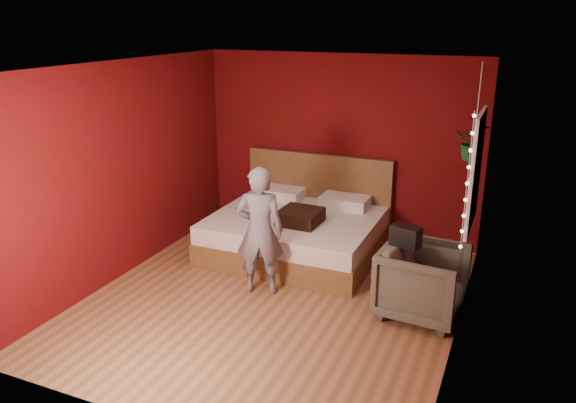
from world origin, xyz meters
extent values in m
plane|color=#975F3C|center=(0.00, 0.00, 0.00)|extent=(4.50, 4.50, 0.00)
cube|color=#5E0910|center=(0.00, 2.26, 1.30)|extent=(4.00, 0.02, 2.60)
cube|color=#5E0910|center=(0.00, -2.26, 1.30)|extent=(4.00, 0.02, 2.60)
cube|color=#5E0910|center=(-2.01, 0.00, 1.30)|extent=(0.02, 4.50, 2.60)
cube|color=#5E0910|center=(2.01, 0.00, 1.30)|extent=(0.02, 4.50, 2.60)
cube|color=white|center=(0.00, 0.00, 2.61)|extent=(4.00, 4.50, 0.02)
cube|color=white|center=(1.97, 0.90, 1.50)|extent=(0.04, 0.97, 1.27)
cube|color=black|center=(1.96, 0.90, 1.50)|extent=(0.02, 0.85, 1.15)
cube|color=white|center=(1.95, 0.90, 1.50)|extent=(0.03, 0.05, 1.15)
cube|color=white|center=(1.95, 0.90, 1.50)|extent=(0.03, 0.85, 0.05)
cylinder|color=silver|center=(1.94, 0.38, 1.50)|extent=(0.01, 0.01, 1.45)
sphere|color=#FFF2CC|center=(1.94, 0.38, 0.83)|extent=(0.04, 0.04, 0.04)
sphere|color=#FFF2CC|center=(1.94, 0.38, 0.99)|extent=(0.04, 0.04, 0.04)
sphere|color=#FFF2CC|center=(1.94, 0.38, 1.16)|extent=(0.04, 0.04, 0.04)
sphere|color=#FFF2CC|center=(1.94, 0.38, 1.33)|extent=(0.04, 0.04, 0.04)
sphere|color=#FFF2CC|center=(1.94, 0.38, 1.50)|extent=(0.04, 0.04, 0.04)
sphere|color=#FFF2CC|center=(1.94, 0.38, 1.67)|extent=(0.04, 0.04, 0.04)
sphere|color=#FFF2CC|center=(1.94, 0.38, 1.84)|extent=(0.04, 0.04, 0.04)
sphere|color=#FFF2CC|center=(1.94, 0.38, 2.01)|extent=(0.04, 0.04, 0.04)
sphere|color=#FFF2CC|center=(1.94, 0.38, 2.17)|extent=(0.04, 0.04, 0.04)
cube|color=brown|center=(-0.27, 1.28, 0.15)|extent=(2.17, 1.85, 0.30)
cube|color=white|center=(-0.27, 1.28, 0.42)|extent=(2.13, 1.81, 0.24)
cube|color=brown|center=(-0.27, 2.16, 0.60)|extent=(2.17, 0.09, 1.19)
cube|color=white|center=(-0.76, 1.90, 0.62)|extent=(0.65, 0.41, 0.15)
cube|color=white|center=(0.22, 1.90, 0.62)|extent=(0.65, 0.41, 0.15)
imported|color=slate|center=(-0.23, 0.11, 0.76)|extent=(0.64, 0.52, 1.51)
imported|color=#585745|center=(1.60, 0.30, 0.39)|extent=(0.93, 0.91, 0.79)
cube|color=black|center=(1.39, 0.26, 0.90)|extent=(0.34, 0.24, 0.22)
cube|color=black|center=(-0.11, 1.05, 0.63)|extent=(0.52, 0.52, 0.18)
cylinder|color=silver|center=(1.88, 1.43, 2.26)|extent=(0.01, 0.01, 0.67)
imported|color=#1A5C26|center=(1.88, 1.43, 1.71)|extent=(0.42, 0.37, 0.44)
camera|label=1|loc=(2.41, -5.21, 3.09)|focal=35.00mm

